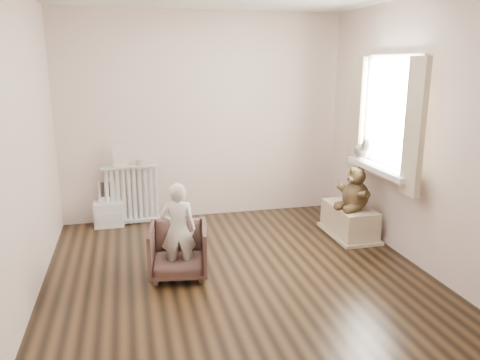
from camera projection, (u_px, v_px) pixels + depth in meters
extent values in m
cube|color=black|center=(236.00, 271.00, 4.57)|extent=(3.60, 3.60, 0.01)
cube|color=silver|center=(203.00, 117.00, 5.94)|extent=(3.60, 0.02, 2.60)
cube|color=silver|center=(311.00, 192.00, 2.55)|extent=(3.60, 0.02, 2.60)
cube|color=silver|center=(22.00, 148.00, 3.84)|extent=(0.02, 3.60, 2.60)
cube|color=silver|center=(411.00, 133.00, 4.66)|extent=(0.02, 3.60, 2.60)
cube|color=white|center=(392.00, 114.00, 4.90)|extent=(0.03, 0.90, 1.10)
cube|color=silver|center=(381.00, 169.00, 5.02)|extent=(0.22, 1.10, 0.06)
cube|color=beige|center=(415.00, 128.00, 4.35)|extent=(0.06, 0.26, 1.30)
cube|color=beige|center=(357.00, 115.00, 5.42)|extent=(0.06, 0.26, 1.30)
cube|color=silver|center=(132.00, 193.00, 5.84)|extent=(0.70, 0.13, 0.74)
cube|color=beige|center=(120.00, 155.00, 5.69)|extent=(0.17, 0.02, 0.28)
cylinder|color=#A59E8C|center=(140.00, 163.00, 5.77)|extent=(0.10, 0.10, 0.06)
cube|color=silver|center=(108.00, 204.00, 5.77)|extent=(0.35, 0.25, 0.56)
imported|color=#50352D|center=(178.00, 251.00, 4.43)|extent=(0.61, 0.62, 0.50)
imported|color=white|center=(178.00, 230.00, 4.33)|extent=(0.36, 0.26, 0.91)
cube|color=beige|center=(349.00, 219.00, 5.48)|extent=(0.40, 0.75, 0.35)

